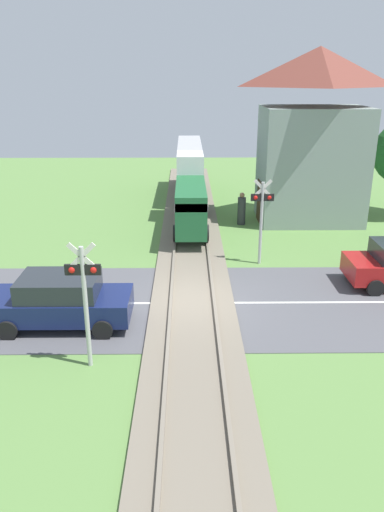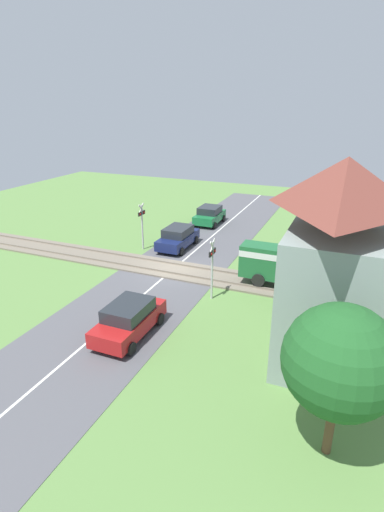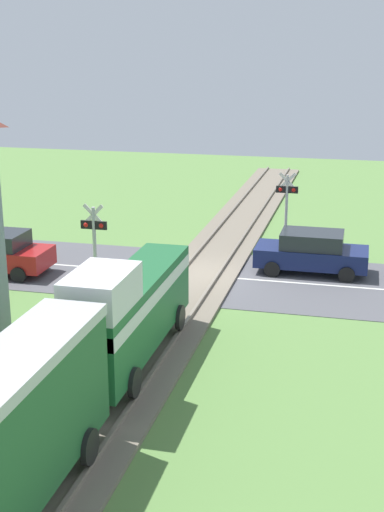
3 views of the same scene
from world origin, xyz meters
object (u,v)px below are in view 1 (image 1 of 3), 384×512
object	(u,v)px
crossing_signal_east_approach	(262,211)
station_building	(313,140)
train	(190,177)
crossing_signal_west_approach	(84,290)
car_near_crossing	(61,300)
pedestrian_by_station	(242,210)

from	to	relation	value
crossing_signal_east_approach	station_building	xyz separation A→B (m)	(3.36, 6.25, 1.93)
train	crossing_signal_west_approach	size ratio (longest dim) A/B	4.18
crossing_signal_east_approach	train	bearing A→B (deg)	108.37
train	station_building	world-z (taller)	station_building
car_near_crossing	pedestrian_by_station	bearing A→B (deg)	58.18
crossing_signal_east_approach	pedestrian_by_station	size ratio (longest dim) A/B	2.11
crossing_signal_east_approach	station_building	world-z (taller)	station_building
pedestrian_by_station	crossing_signal_west_approach	bearing A→B (deg)	-112.49
crossing_signal_west_approach	crossing_signal_east_approach	xyz separation A→B (m)	(5.53, 7.43, 0.00)
crossing_signal_west_approach	station_building	size ratio (longest dim) A/B	0.41
car_near_crossing	crossing_signal_east_approach	world-z (taller)	crossing_signal_east_approach
station_building	pedestrian_by_station	xyz separation A→B (m)	(-3.53, -0.73, -3.38)
car_near_crossing	crossing_signal_west_approach	bearing A→B (deg)	-60.96
crossing_signal_east_approach	station_building	distance (m)	7.35
pedestrian_by_station	car_near_crossing	bearing A→B (deg)	-121.82
crossing_signal_east_approach	station_building	size ratio (longest dim) A/B	0.41
train	pedestrian_by_station	world-z (taller)	train
crossing_signal_east_approach	station_building	bearing A→B (deg)	61.76
train	crossing_signal_east_approach	xyz separation A→B (m)	(2.76, -8.33, 0.34)
crossing_signal_west_approach	pedestrian_by_station	xyz separation A→B (m)	(5.36, 12.95, -1.45)
crossing_signal_east_approach	pedestrian_by_station	bearing A→B (deg)	91.74
station_building	pedestrian_by_station	world-z (taller)	station_building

